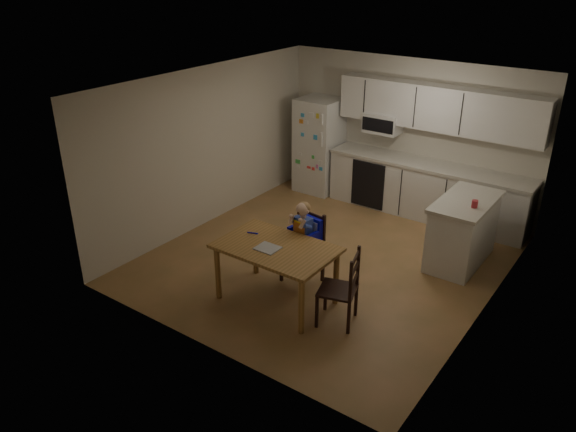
# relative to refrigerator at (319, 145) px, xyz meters

# --- Properties ---
(room) EXTENTS (4.52, 5.01, 2.51)m
(room) POSITION_rel_refrigerator_xyz_m (1.55, -1.67, 0.40)
(room) COLOR olive
(room) RESTS_ON ground
(refrigerator) EXTENTS (0.72, 0.70, 1.70)m
(refrigerator) POSITION_rel_refrigerator_xyz_m (0.00, 0.00, 0.00)
(refrigerator) COLOR silver
(refrigerator) RESTS_ON ground
(kitchen_run) EXTENTS (3.37, 0.62, 2.15)m
(kitchen_run) POSITION_rel_refrigerator_xyz_m (2.05, 0.09, 0.03)
(kitchen_run) COLOR silver
(kitchen_run) RESTS_ON ground
(kitchen_island) EXTENTS (0.68, 1.29, 0.95)m
(kitchen_island) POSITION_rel_refrigerator_xyz_m (3.12, -1.13, -0.37)
(kitchen_island) COLOR silver
(kitchen_island) RESTS_ON ground
(red_cup) EXTENTS (0.08, 0.08, 0.10)m
(red_cup) POSITION_rel_refrigerator_xyz_m (3.28, -1.33, 0.15)
(red_cup) COLOR #B4282F
(red_cup) RESTS_ON kitchen_island
(dining_table) EXTENTS (1.43, 0.92, 0.77)m
(dining_table) POSITION_rel_refrigerator_xyz_m (1.60, -3.45, -0.19)
(dining_table) COLOR olive
(dining_table) RESTS_ON ground
(napkin) EXTENTS (0.28, 0.24, 0.01)m
(napkin) POSITION_rel_refrigerator_xyz_m (1.55, -3.55, -0.08)
(napkin) COLOR #A3A3A7
(napkin) RESTS_ON dining_table
(toddler_spoon) EXTENTS (0.12, 0.06, 0.02)m
(toddler_spoon) POSITION_rel_refrigerator_xyz_m (1.14, -3.35, -0.07)
(toddler_spoon) COLOR #0E0ECE
(toddler_spoon) RESTS_ON dining_table
(chair_booster) EXTENTS (0.49, 0.49, 1.14)m
(chair_booster) POSITION_rel_refrigerator_xyz_m (1.61, -2.83, -0.16)
(chair_booster) COLOR black
(chair_booster) RESTS_ON ground
(chair_side) EXTENTS (0.52, 0.52, 0.95)m
(chair_side) POSITION_rel_refrigerator_xyz_m (2.54, -3.37, -0.31)
(chair_side) COLOR black
(chair_side) RESTS_ON ground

